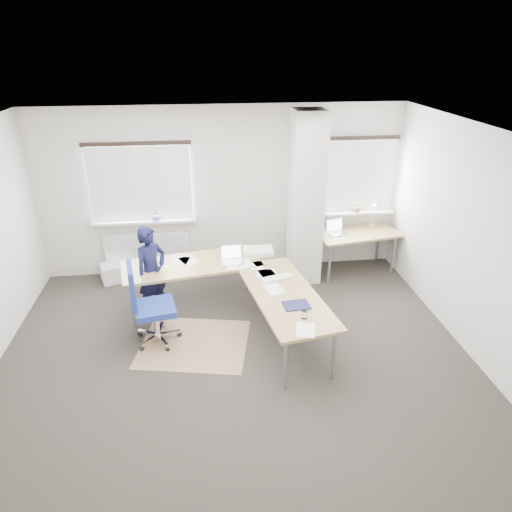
{
  "coord_description": "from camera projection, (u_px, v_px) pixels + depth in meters",
  "views": [
    {
      "loc": [
        -0.31,
        -4.8,
        3.69
      ],
      "look_at": [
        0.38,
        0.9,
        0.96
      ],
      "focal_mm": 32.0,
      "sensor_mm": 36.0,
      "label": 1
    }
  ],
  "objects": [
    {
      "name": "person",
      "position": [
        152.0,
        272.0,
        6.51
      ],
      "size": [
        0.59,
        0.59,
        1.38
      ],
      "primitive_type": "imported",
      "rotation": [
        0.0,
        0.0,
        0.77
      ],
      "color": "black",
      "rests_on": "ground"
    },
    {
      "name": "task_chair",
      "position": [
        153.0,
        321.0,
        6.03
      ],
      "size": [
        0.64,
        0.63,
        1.16
      ],
      "rotation": [
        0.0,
        0.0,
        0.18
      ],
      "color": "navy",
      "rests_on": "ground"
    },
    {
      "name": "room_shell",
      "position": [
        245.0,
        214.0,
        5.6
      ],
      "size": [
        6.04,
        5.04,
        2.82
      ],
      "color": "beige",
      "rests_on": "ground"
    },
    {
      "name": "desk_main",
      "position": [
        239.0,
        279.0,
        6.31
      ],
      "size": [
        2.82,
        2.63,
        0.96
      ],
      "rotation": [
        0.0,
        0.0,
        0.17
      ],
      "color": "olive",
      "rests_on": "ground"
    },
    {
      "name": "floor_mat",
      "position": [
        194.0,
        344.0,
        6.11
      ],
      "size": [
        1.61,
        1.44,
        0.01
      ],
      "primitive_type": "cube",
      "rotation": [
        0.0,
        0.0,
        -0.2
      ],
      "color": "#906C4E",
      "rests_on": "ground"
    },
    {
      "name": "ground",
      "position": [
        236.0,
        354.0,
        5.92
      ],
      "size": [
        6.0,
        6.0,
        0.0
      ],
      "primitive_type": "plane",
      "color": "#2A2521",
      "rests_on": "ground"
    },
    {
      "name": "white_crate",
      "position": [
        117.0,
        272.0,
        7.68
      ],
      "size": [
        0.58,
        0.5,
        0.3
      ],
      "primitive_type": "cube",
      "rotation": [
        0.0,
        0.0,
        0.35
      ],
      "color": "white",
      "rests_on": "ground"
    },
    {
      "name": "desk_side",
      "position": [
        357.0,
        235.0,
        7.76
      ],
      "size": [
        1.5,
        0.93,
        1.22
      ],
      "rotation": [
        0.0,
        0.0,
        0.17
      ],
      "color": "olive",
      "rests_on": "ground"
    }
  ]
}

